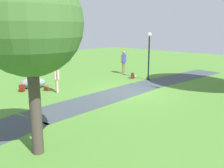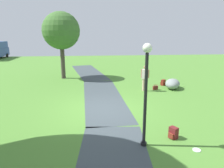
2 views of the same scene
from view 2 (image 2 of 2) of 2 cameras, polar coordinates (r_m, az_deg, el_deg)
ground_plane at (r=10.13m, az=-2.85°, el=-6.68°), size 48.00×48.00×0.00m
footpath_segment_mid at (r=11.99m, az=-2.47°, el=-3.37°), size 8.07×2.39×0.01m
footpath_segment_far at (r=19.69m, az=-6.48°, el=3.32°), size 8.25×3.59×0.01m
young_tree_near_path at (r=16.86m, az=-13.61°, el=13.77°), size 2.83×2.83×5.10m
lamp_post at (r=6.40m, az=9.18°, el=-0.10°), size 0.28×0.28×3.24m
lawn_boulder at (r=14.14m, az=16.06°, el=0.06°), size 1.69×1.42×0.64m
woman_with_handbag at (r=13.05m, az=8.91°, el=2.03°), size 0.37×0.48×1.60m
handbag_on_grass at (r=13.64m, az=11.65°, el=-0.94°), size 0.32×0.34×0.31m
backpack_by_boulder at (r=14.86m, az=13.64°, el=0.37°), size 0.35×0.34×0.40m
spare_backpack_on_lawn at (r=7.67m, az=16.24°, el=-12.61°), size 0.34×0.35×0.40m
frisbee_on_grass at (r=7.28m, az=21.93°, el=-16.23°), size 0.25×0.25×0.02m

